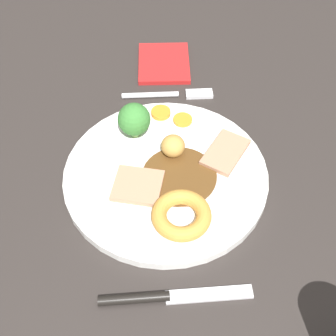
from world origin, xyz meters
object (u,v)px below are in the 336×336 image
object	(u,v)px
dinner_plate	(168,176)
roast_potato_left	(173,147)
carrot_coin_front	(183,120)
meat_slice_main	(138,186)
folded_napkin	(164,63)
fork	(171,94)
yorkshire_pudding	(181,215)
carrot_coin_back	(161,113)
meat_slice_under	(225,151)
broccoli_floret	(134,120)
knife	(162,297)

from	to	relation	value
dinner_plate	roast_potato_left	bearing A→B (deg)	169.75
dinner_plate	carrot_coin_front	xyz separation A→B (cm)	(-10.46, 2.04, 0.93)
meat_slice_main	folded_napkin	world-z (taller)	meat_slice_main
carrot_coin_front	fork	distance (cm)	7.63
meat_slice_main	yorkshire_pudding	distance (cm)	7.96
meat_slice_main	folded_napkin	bearing A→B (deg)	174.53
carrot_coin_front	folded_napkin	size ratio (longest dim) A/B	0.27
carrot_coin_back	folded_napkin	distance (cm)	14.27
meat_slice_under	dinner_plate	bearing A→B (deg)	-64.64
roast_potato_left	meat_slice_under	bearing A→B (deg)	93.11
yorkshire_pudding	folded_napkin	distance (cm)	34.18
carrot_coin_back	dinner_plate	bearing A→B (deg)	6.83
dinner_plate	carrot_coin_front	distance (cm)	10.70
roast_potato_left	carrot_coin_back	size ratio (longest dim) A/B	1.16
carrot_coin_front	fork	size ratio (longest dim) A/B	0.20
meat_slice_under	broccoli_floret	world-z (taller)	broccoli_floret
folded_napkin	yorkshire_pudding	bearing A→B (deg)	5.53
roast_potato_left	carrot_coin_back	distance (cm)	8.67
meat_slice_main	yorkshire_pudding	bearing A→B (deg)	49.61
carrot_coin_front	carrot_coin_back	xyz separation A→B (cm)	(-1.39, -3.46, 0.12)
meat_slice_under	broccoli_floret	xyz separation A→B (cm)	(-3.27, -13.46, 2.91)
yorkshire_pudding	knife	xyz separation A→B (cm)	(10.42, -2.22, -1.97)
yorkshire_pudding	carrot_coin_back	xyz separation A→B (cm)	(-19.76, -3.35, -0.67)
dinner_plate	folded_napkin	distance (cm)	26.09
dinner_plate	broccoli_floret	bearing A→B (deg)	-144.46
meat_slice_main	fork	size ratio (longest dim) A/B	0.43
meat_slice_main	roast_potato_left	distance (cm)	7.97
meat_slice_main	folded_napkin	xyz separation A→B (cm)	(-28.82, 2.76, -1.40)
meat_slice_under	meat_slice_main	bearing A→B (deg)	-61.66
meat_slice_main	carrot_coin_front	size ratio (longest dim) A/B	2.20
broccoli_floret	knife	size ratio (longest dim) A/B	0.31
dinner_plate	meat_slice_under	bearing A→B (deg)	115.36
meat_slice_main	knife	size ratio (longest dim) A/B	0.36
carrot_coin_front	folded_napkin	bearing A→B (deg)	-167.69
dinner_plate	carrot_coin_back	distance (cm)	11.98
dinner_plate	carrot_coin_front	world-z (taller)	carrot_coin_front
knife	fork	bearing A→B (deg)	83.67
roast_potato_left	knife	distance (cm)	22.02
broccoli_floret	fork	world-z (taller)	broccoli_floret
meat_slice_main	fork	bearing A→B (deg)	168.60
dinner_plate	carrot_coin_back	world-z (taller)	carrot_coin_back
yorkshire_pudding	knife	distance (cm)	10.84
roast_potato_left	folded_napkin	bearing A→B (deg)	-174.94
fork	knife	xyz separation A→B (cm)	(36.03, -0.30, 0.06)
roast_potato_left	yorkshire_pudding	bearing A→B (deg)	6.46
roast_potato_left	broccoli_floret	size ratio (longest dim) A/B	0.61
broccoli_floret	knife	world-z (taller)	broccoli_floret
roast_potato_left	carrot_coin_front	bearing A→B (deg)	168.53
meat_slice_under	roast_potato_left	bearing A→B (deg)	-86.89
yorkshire_pudding	carrot_coin_front	bearing A→B (deg)	179.64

